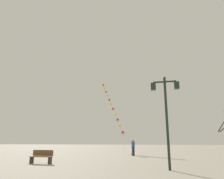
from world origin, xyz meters
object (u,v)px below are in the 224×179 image
object	(u,v)px
twin_lantern_lamp_post	(166,104)
kite_flyer	(133,147)
kite_train	(112,107)
park_bench	(42,157)

from	to	relation	value
twin_lantern_lamp_post	kite_flyer	world-z (taller)	twin_lantern_lamp_post
kite_train	kite_flyer	distance (m)	11.00
twin_lantern_lamp_post	kite_train	bearing A→B (deg)	110.85
twin_lantern_lamp_post	park_bench	world-z (taller)	twin_lantern_lamp_post
kite_train	kite_flyer	xyz separation A→B (m)	(4.15, -8.43, -5.72)
twin_lantern_lamp_post	kite_flyer	xyz separation A→B (m)	(-3.32, 11.18, -2.63)
kite_flyer	park_bench	xyz separation A→B (m)	(-5.19, -9.39, -0.45)
kite_train	park_bench	distance (m)	18.89
twin_lantern_lamp_post	kite_flyer	bearing A→B (deg)	106.53
twin_lantern_lamp_post	park_bench	size ratio (longest dim) A/B	3.15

